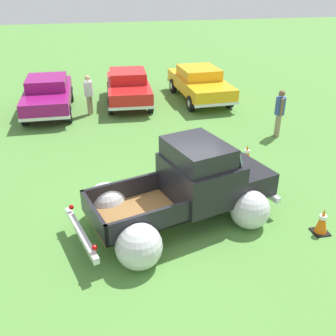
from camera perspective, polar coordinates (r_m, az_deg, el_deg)
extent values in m
plane|color=#548C3D|center=(9.20, 1.08, -7.97)|extent=(80.00, 80.00, 0.00)
cylinder|color=black|center=(10.29, 5.77, -1.52)|extent=(0.79, 0.43, 0.76)
cylinder|color=silver|center=(10.29, 5.77, -1.52)|extent=(0.39, 0.32, 0.34)
cylinder|color=black|center=(9.12, 11.85, -6.12)|extent=(0.79, 0.43, 0.76)
cylinder|color=silver|center=(9.12, 11.85, -6.12)|extent=(0.39, 0.32, 0.34)
cylinder|color=black|center=(9.20, -8.98, -5.50)|extent=(0.79, 0.43, 0.76)
cylinder|color=silver|center=(9.20, -8.98, -5.50)|extent=(0.39, 0.32, 0.34)
cylinder|color=black|center=(7.87, -4.48, -11.58)|extent=(0.79, 0.43, 0.76)
cylinder|color=silver|center=(7.87, -4.48, -11.58)|extent=(0.39, 0.32, 0.34)
sphere|color=silver|center=(9.21, -9.11, -5.03)|extent=(1.19, 1.19, 0.96)
sphere|color=silver|center=(7.80, -4.34, -11.44)|extent=(1.19, 1.19, 0.96)
cube|color=olive|center=(8.55, -4.48, -6.73)|extent=(2.40, 2.06, 0.04)
cube|color=black|center=(9.00, -6.46, -3.21)|extent=(1.99, 0.66, 0.50)
cube|color=black|center=(7.87, -2.33, -7.96)|extent=(1.99, 0.66, 0.50)
cube|color=black|center=(8.80, 1.33, -3.80)|extent=(0.52, 1.50, 0.50)
cube|color=black|center=(8.15, -10.91, -7.12)|extent=(0.52, 1.50, 0.50)
cube|color=black|center=(8.97, 4.76, -1.59)|extent=(1.88, 2.04, 0.95)
cube|color=black|center=(8.60, 4.38, 2.34)|extent=(1.54, 1.80, 0.45)
cube|color=#8CADB7|center=(8.95, 7.87, 3.04)|extent=(0.56, 1.44, 0.38)
cube|color=black|center=(9.62, 9.99, -1.19)|extent=(1.66, 1.91, 0.55)
sphere|color=silver|center=(10.29, 5.69, -1.26)|extent=(1.14, 1.14, 0.92)
sphere|color=silver|center=(9.08, 11.99, -6.00)|extent=(1.14, 1.14, 0.92)
cube|color=silver|center=(8.27, -12.74, -9.42)|extent=(0.68, 1.93, 0.14)
cube|color=silver|center=(10.09, 12.28, -2.16)|extent=(0.68, 1.93, 0.14)
sphere|color=red|center=(8.81, -14.11, -5.64)|extent=(0.14, 0.14, 0.11)
sphere|color=red|center=(7.55, -10.81, -11.46)|extent=(0.14, 0.14, 0.11)
cylinder|color=black|center=(15.61, -14.42, 7.76)|extent=(0.21, 0.66, 0.66)
cylinder|color=silver|center=(15.61, -14.42, 7.76)|extent=(0.21, 0.30, 0.30)
cylinder|color=black|center=(15.81, -20.49, 7.11)|extent=(0.21, 0.66, 0.66)
cylinder|color=silver|center=(15.81, -20.49, 7.11)|extent=(0.21, 0.30, 0.30)
cylinder|color=black|center=(18.24, -14.19, 10.54)|extent=(0.21, 0.66, 0.66)
cylinder|color=silver|center=(18.24, -14.19, 10.54)|extent=(0.21, 0.30, 0.30)
cylinder|color=black|center=(18.40, -19.44, 9.97)|extent=(0.21, 0.66, 0.66)
cylinder|color=silver|center=(18.40, -19.44, 9.97)|extent=(0.21, 0.30, 0.30)
cube|color=#8C1466|center=(16.88, -17.30, 10.17)|extent=(1.82, 4.31, 0.55)
cube|color=#8C1466|center=(16.92, -17.49, 11.95)|extent=(1.56, 1.82, 0.45)
cube|color=silver|center=(18.97, -16.73, 11.24)|extent=(1.85, 0.11, 0.12)
cube|color=silver|center=(14.96, -17.75, 6.95)|extent=(1.85, 0.11, 0.12)
cylinder|color=black|center=(16.25, -2.60, 9.34)|extent=(0.24, 0.67, 0.66)
cylinder|color=silver|center=(16.25, -2.60, 9.34)|extent=(0.23, 0.31, 0.30)
cylinder|color=black|center=(16.17, -8.48, 8.98)|extent=(0.24, 0.67, 0.66)
cylinder|color=silver|center=(16.17, -8.48, 8.98)|extent=(0.23, 0.31, 0.30)
cylinder|color=black|center=(18.77, -3.49, 11.77)|extent=(0.24, 0.67, 0.66)
cylinder|color=silver|center=(18.77, -3.49, 11.77)|extent=(0.23, 0.31, 0.30)
cylinder|color=black|center=(18.71, -8.62, 11.47)|extent=(0.24, 0.67, 0.66)
cylinder|color=silver|center=(18.71, -8.62, 11.47)|extent=(0.23, 0.31, 0.30)
cube|color=red|center=(17.35, -5.87, 11.68)|extent=(2.00, 4.23, 0.55)
cube|color=red|center=(17.38, -5.98, 13.41)|extent=(1.62, 1.82, 0.45)
cube|color=silver|center=(19.37, -6.18, 12.52)|extent=(1.83, 0.20, 0.12)
cube|color=silver|center=(15.48, -5.39, 8.80)|extent=(1.83, 0.20, 0.12)
cylinder|color=black|center=(17.00, 9.04, 9.85)|extent=(0.23, 0.67, 0.66)
cylinder|color=silver|center=(17.00, 9.04, 9.85)|extent=(0.23, 0.31, 0.30)
cylinder|color=black|center=(16.42, 3.41, 9.51)|extent=(0.23, 0.67, 0.66)
cylinder|color=silver|center=(16.42, 3.41, 9.51)|extent=(0.23, 0.31, 0.30)
cylinder|color=black|center=(19.58, 5.74, 12.34)|extent=(0.23, 0.67, 0.66)
cylinder|color=silver|center=(19.58, 5.74, 12.34)|extent=(0.23, 0.31, 0.30)
cylinder|color=black|center=(19.08, 0.75, 12.07)|extent=(0.23, 0.67, 0.66)
cylinder|color=silver|center=(19.08, 0.75, 12.07)|extent=(0.23, 0.31, 0.30)
cube|color=#F2A819|center=(17.89, 4.72, 12.20)|extent=(2.05, 4.59, 0.55)
cube|color=#F2A819|center=(17.94, 4.59, 13.89)|extent=(1.69, 1.97, 0.45)
cube|color=silver|center=(20.00, 2.61, 13.11)|extent=(1.91, 0.19, 0.12)
cube|color=silver|center=(15.97, 7.25, 9.28)|extent=(1.91, 0.19, 0.12)
cylinder|color=gray|center=(16.22, -11.58, 9.01)|extent=(0.20, 0.20, 0.78)
cylinder|color=gray|center=(16.37, -11.34, 9.20)|extent=(0.20, 0.20, 0.78)
cylinder|color=silver|center=(16.11, -11.68, 11.41)|extent=(0.45, 0.45, 0.59)
cylinder|color=silver|center=(15.91, -12.01, 11.29)|extent=(0.12, 0.12, 0.56)
cylinder|color=silver|center=(16.29, -11.39, 11.72)|extent=(0.12, 0.12, 0.56)
sphere|color=#DBAD84|center=(16.00, -11.83, 12.88)|extent=(0.28, 0.28, 0.21)
cylinder|color=gray|center=(14.22, 15.96, 5.98)|extent=(0.18, 0.18, 0.81)
cylinder|color=gray|center=(14.38, 15.82, 6.23)|extent=(0.18, 0.18, 0.81)
cylinder|color=#334C8C|center=(14.07, 16.26, 8.80)|extent=(0.41, 0.41, 0.61)
cylinder|color=brown|center=(13.86, 16.48, 8.63)|extent=(0.11, 0.11, 0.58)
cylinder|color=#334C8C|center=(14.27, 16.07, 9.20)|extent=(0.11, 0.11, 0.58)
sphere|color=brown|center=(13.95, 16.49, 10.53)|extent=(0.26, 0.26, 0.22)
cube|color=black|center=(12.10, 11.44, 0.71)|extent=(0.36, 0.36, 0.03)
cone|color=orange|center=(11.96, 11.57, 2.06)|extent=(0.28, 0.28, 0.60)
cylinder|color=white|center=(11.93, 11.61, 2.45)|extent=(0.17, 0.17, 0.08)
cube|color=black|center=(9.51, 21.53, -8.77)|extent=(0.36, 0.36, 0.03)
cone|color=orange|center=(9.34, 21.86, -7.20)|extent=(0.28, 0.28, 0.60)
cylinder|color=white|center=(9.29, 21.95, -6.73)|extent=(0.17, 0.17, 0.08)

